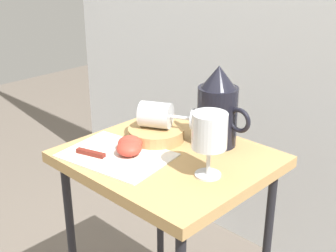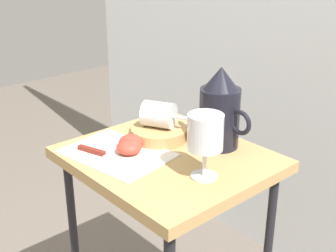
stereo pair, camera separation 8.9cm
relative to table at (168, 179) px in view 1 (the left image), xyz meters
name	(u,v)px [view 1 (the left image)]	position (x,y,z in m)	size (l,w,h in m)	color
table	(168,179)	(0.00, 0.00, 0.00)	(0.51, 0.45, 0.68)	tan
linen_napkin	(117,155)	(-0.09, -0.10, 0.08)	(0.27, 0.20, 0.00)	silver
basket_tray	(156,134)	(-0.09, 0.04, 0.09)	(0.16, 0.16, 0.04)	tan
pitcher	(218,114)	(0.05, 0.14, 0.17)	(0.16, 0.11, 0.22)	black
wine_glass_upright	(209,134)	(0.15, -0.02, 0.18)	(0.08, 0.08, 0.16)	silver
wine_glass_tipped_near	(157,115)	(-0.09, 0.05, 0.15)	(0.16, 0.13, 0.07)	silver
apple_half_left	(130,143)	(-0.09, -0.06, 0.10)	(0.07, 0.07, 0.04)	#CC3D2D
apple_half_right	(129,148)	(-0.06, -0.08, 0.10)	(0.07, 0.07, 0.04)	#CC3D2D
knife	(102,156)	(-0.10, -0.14, 0.08)	(0.22, 0.08, 0.01)	silver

